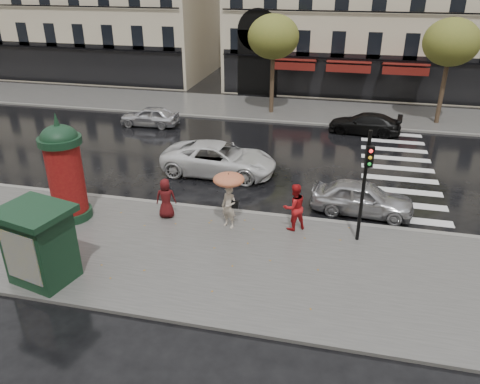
% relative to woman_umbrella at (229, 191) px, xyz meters
% --- Properties ---
extents(ground, '(160.00, 160.00, 0.00)m').
position_rel_woman_umbrella_xyz_m(ground, '(0.91, -1.65, -1.64)').
color(ground, black).
rests_on(ground, ground).
extents(near_sidewalk, '(90.00, 7.00, 0.12)m').
position_rel_woman_umbrella_xyz_m(near_sidewalk, '(0.91, -2.15, -1.58)').
color(near_sidewalk, '#474744').
rests_on(near_sidewalk, ground).
extents(far_sidewalk, '(90.00, 6.00, 0.12)m').
position_rel_woman_umbrella_xyz_m(far_sidewalk, '(0.91, 17.35, -1.58)').
color(far_sidewalk, '#474744').
rests_on(far_sidewalk, ground).
extents(near_kerb, '(90.00, 0.25, 0.14)m').
position_rel_woman_umbrella_xyz_m(near_kerb, '(0.91, 1.35, -1.57)').
color(near_kerb, slate).
rests_on(near_kerb, ground).
extents(far_kerb, '(90.00, 0.25, 0.14)m').
position_rel_woman_umbrella_xyz_m(far_kerb, '(0.91, 14.35, -1.57)').
color(far_kerb, slate).
rests_on(far_kerb, ground).
extents(zebra_crossing, '(3.60, 11.75, 0.01)m').
position_rel_woman_umbrella_xyz_m(zebra_crossing, '(6.91, 7.95, -1.64)').
color(zebra_crossing, silver).
rests_on(zebra_crossing, ground).
extents(tree_far_left, '(3.40, 3.40, 6.64)m').
position_rel_woman_umbrella_xyz_m(tree_far_left, '(-1.09, 16.35, 3.53)').
color(tree_far_left, '#38281C').
rests_on(tree_far_left, ground).
extents(tree_far_right, '(3.40, 3.40, 6.64)m').
position_rel_woman_umbrella_xyz_m(tree_far_right, '(9.91, 16.35, 3.53)').
color(tree_far_right, '#38281C').
rests_on(tree_far_right, ground).
extents(woman_umbrella, '(1.20, 1.20, 2.31)m').
position_rel_woman_umbrella_xyz_m(woman_umbrella, '(0.00, 0.00, 0.00)').
color(woman_umbrella, beige).
rests_on(woman_umbrella, near_sidewalk).
extents(woman_red, '(1.16, 1.11, 1.89)m').
position_rel_woman_umbrella_xyz_m(woman_red, '(2.47, 0.40, -0.58)').
color(woman_red, red).
rests_on(woman_red, near_sidewalk).
extents(man_burgundy, '(0.93, 0.74, 1.66)m').
position_rel_woman_umbrella_xyz_m(man_burgundy, '(-2.67, 0.20, -0.69)').
color(man_burgundy, '#490E10').
rests_on(man_burgundy, near_sidewalk).
extents(morris_column, '(1.63, 1.63, 4.39)m').
position_rel_woman_umbrella_xyz_m(morris_column, '(-6.43, -0.68, 0.58)').
color(morris_column, black).
rests_on(morris_column, near_sidewalk).
extents(traffic_light, '(0.30, 0.42, 4.26)m').
position_rel_woman_umbrella_xyz_m(traffic_light, '(4.92, 0.07, 1.06)').
color(traffic_light, black).
rests_on(traffic_light, near_sidewalk).
extents(newsstand, '(2.48, 2.23, 2.57)m').
position_rel_woman_umbrella_xyz_m(newsstand, '(-5.00, -4.65, -0.20)').
color(newsstand, black).
rests_on(newsstand, near_sidewalk).
extents(car_silver, '(4.27, 1.96, 1.42)m').
position_rel_woman_umbrella_xyz_m(car_silver, '(5.04, 2.55, -0.93)').
color(car_silver, '#AEAFB3').
rests_on(car_silver, ground).
extents(car_white, '(5.69, 2.73, 1.56)m').
position_rel_woman_umbrella_xyz_m(car_white, '(-1.84, 5.23, -0.86)').
color(car_white, silver).
rests_on(car_white, ground).
extents(car_black, '(4.50, 2.24, 1.26)m').
position_rel_woman_umbrella_xyz_m(car_black, '(5.25, 13.35, -1.01)').
color(car_black, black).
rests_on(car_black, ground).
extents(car_far_silver, '(3.83, 1.65, 1.29)m').
position_rel_woman_umbrella_xyz_m(car_far_silver, '(-8.29, 11.75, -1.00)').
color(car_far_silver, silver).
rests_on(car_far_silver, ground).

